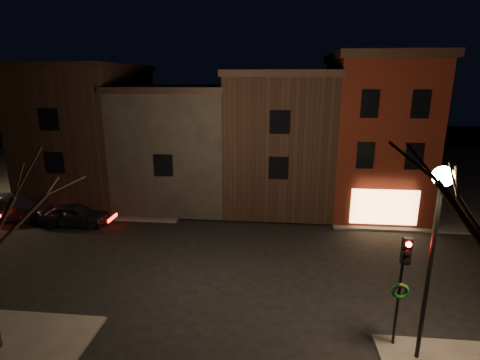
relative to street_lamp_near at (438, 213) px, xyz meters
name	(u,v)px	position (x,y,z in m)	size (l,w,h in m)	color
ground	(246,264)	(-6.20, 6.00, -5.18)	(120.00, 120.00, 0.00)	black
sidewalk_far_right	(471,175)	(13.80, 26.00, -5.12)	(30.00, 30.00, 0.12)	#2D2B28
sidewalk_far_left	(76,165)	(-26.20, 26.00, -5.12)	(30.00, 30.00, 0.12)	#2D2B28
corner_building	(374,133)	(1.80, 15.47, 0.22)	(6.50, 8.50, 10.50)	#4D160D
row_building_a	(279,137)	(-4.70, 16.50, -0.34)	(7.30, 10.30, 9.40)	black
row_building_b	(183,142)	(-11.95, 16.50, -0.85)	(7.80, 10.30, 8.40)	black
row_building_c	(91,131)	(-19.20, 16.50, -0.09)	(7.30, 10.30, 9.90)	black
street_lamp_near	(438,213)	(0.00, 0.00, 0.00)	(0.60, 0.60, 6.48)	black
traffic_signal	(402,275)	(-0.60, 0.49, -2.37)	(0.58, 0.38, 4.05)	black
parked_car_a	(74,215)	(-17.44, 10.02, -4.47)	(1.68, 4.18, 1.42)	black
parked_car_b	(12,208)	(-22.03, 10.50, -4.37)	(1.72, 4.92, 1.62)	black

